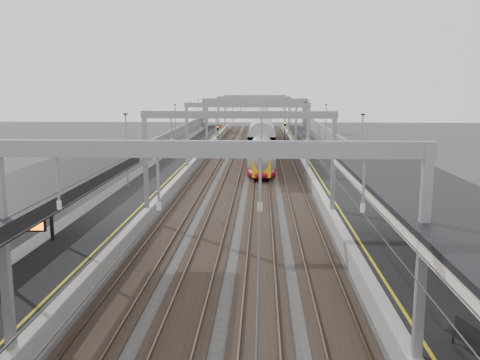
# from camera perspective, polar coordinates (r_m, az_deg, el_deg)

# --- Properties ---
(platform_left) EXTENTS (4.00, 120.00, 1.00)m
(platform_left) POSITION_cam_1_polar(r_m,az_deg,el_deg) (59.75, -6.84, 1.46)
(platform_left) COLOR black
(platform_left) RESTS_ON ground
(platform_right) EXTENTS (4.00, 120.00, 1.00)m
(platform_right) POSITION_cam_1_polar(r_m,az_deg,el_deg) (59.34, 8.60, 1.37)
(platform_right) COLOR black
(platform_right) RESTS_ON ground
(tracks) EXTENTS (11.40, 140.00, 0.20)m
(tracks) POSITION_cam_1_polar(r_m,az_deg,el_deg) (59.07, 0.85, 0.99)
(tracks) COLOR black
(tracks) RESTS_ON ground
(overhead_line) EXTENTS (13.00, 140.00, 6.60)m
(overhead_line) POSITION_cam_1_polar(r_m,az_deg,el_deg) (65.06, 1.02, 7.20)
(overhead_line) COLOR gray
(overhead_line) RESTS_ON platform_left
(canopy_right) EXTENTS (4.40, 30.00, 4.24)m
(canopy_right) POSITION_cam_1_polar(r_m,az_deg,el_deg) (18.03, 23.42, -3.89)
(canopy_right) COLOR black
(canopy_right) RESTS_ON platform_right
(overbridge) EXTENTS (22.00, 2.20, 6.90)m
(overbridge) POSITION_cam_1_polar(r_m,az_deg,el_deg) (113.43, 1.61, 7.90)
(overbridge) COLOR gray
(overbridge) RESTS_ON ground
(wall_left) EXTENTS (0.30, 120.00, 3.20)m
(wall_left) POSITION_cam_1_polar(r_m,az_deg,el_deg) (60.20, -9.88, 2.51)
(wall_left) COLOR gray
(wall_left) RESTS_ON ground
(wall_right) EXTENTS (0.30, 120.00, 3.20)m
(wall_right) POSITION_cam_1_polar(r_m,az_deg,el_deg) (59.62, 11.69, 2.38)
(wall_right) COLOR gray
(wall_right) RESTS_ON ground
(train) EXTENTS (2.87, 52.37, 4.54)m
(train) POSITION_cam_1_polar(r_m,az_deg,el_deg) (75.37, 2.34, 4.56)
(train) COLOR maroon
(train) RESTS_ON ground
(bench) EXTENTS (0.93, 1.69, 0.84)m
(bench) POSITION_cam_1_polar(r_m,az_deg,el_deg) (18.65, 23.33, -15.08)
(bench) COLOR black
(bench) RESTS_ON platform_right
(signal_green) EXTENTS (0.32, 0.32, 3.48)m
(signal_green) POSITION_cam_1_polar(r_m,az_deg,el_deg) (81.64, -2.38, 5.11)
(signal_green) COLOR black
(signal_green) RESTS_ON ground
(signal_red_near) EXTENTS (0.32, 0.32, 3.48)m
(signal_red_near) POSITION_cam_1_polar(r_m,az_deg,el_deg) (79.19, 3.58, 4.95)
(signal_red_near) COLOR black
(signal_red_near) RESTS_ON ground
(signal_red_far) EXTENTS (0.32, 0.32, 3.48)m
(signal_red_far) POSITION_cam_1_polar(r_m,az_deg,el_deg) (91.37, 4.81, 5.58)
(signal_red_far) COLOR black
(signal_red_far) RESTS_ON ground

